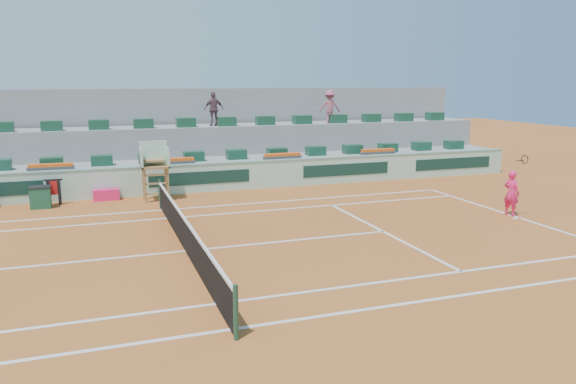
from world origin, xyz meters
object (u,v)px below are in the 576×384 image
tennis_player (511,193)px  umpire_chair (154,163)px  player_bag (106,195)px  drink_cooler_a (40,197)px

tennis_player → umpire_chair: bearing=149.3°
player_bag → drink_cooler_a: 2.51m
drink_cooler_a → tennis_player: tennis_player is taller
tennis_player → drink_cooler_a: bearing=156.7°
player_bag → umpire_chair: 2.41m
player_bag → umpire_chair: umpire_chair is taller
drink_cooler_a → player_bag: bearing=15.0°
player_bag → tennis_player: 15.76m
player_bag → umpire_chair: size_ratio=0.43×
umpire_chair → drink_cooler_a: size_ratio=2.86×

